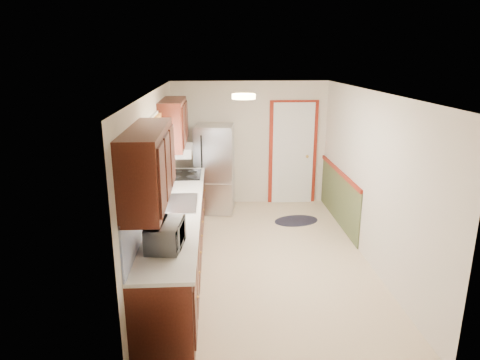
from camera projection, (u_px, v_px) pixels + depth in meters
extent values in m
cube|color=beige|center=(263.00, 258.00, 6.28)|extent=(3.20, 5.20, 0.12)
cube|color=white|center=(266.00, 92.00, 5.60)|extent=(3.20, 5.20, 0.12)
cube|color=beige|center=(250.00, 144.00, 8.34)|extent=(3.20, 0.10, 2.40)
cube|color=beige|center=(298.00, 264.00, 3.55)|extent=(3.20, 0.10, 2.40)
cube|color=beige|center=(155.00, 181.00, 5.86)|extent=(0.10, 5.20, 2.40)
cube|color=beige|center=(370.00, 178.00, 6.03)|extent=(0.10, 5.20, 2.40)
cube|color=#3E160E|center=(178.00, 240.00, 5.80)|extent=(0.60, 4.00, 0.90)
cube|color=silver|center=(177.00, 208.00, 5.67)|extent=(0.63, 4.00, 0.04)
cube|color=#5577CF|center=(153.00, 187.00, 5.57)|extent=(0.02, 4.00, 0.55)
cube|color=#3E160E|center=(148.00, 166.00, 4.16)|extent=(0.35, 1.40, 0.75)
cube|color=#3E160E|center=(173.00, 123.00, 6.75)|extent=(0.35, 1.20, 0.75)
cube|color=white|center=(153.00, 155.00, 5.55)|extent=(0.02, 1.00, 0.90)
cube|color=#E0522A|center=(155.00, 128.00, 5.45)|extent=(0.05, 1.12, 0.24)
cube|color=#B7B7BC|center=(178.00, 203.00, 5.75)|extent=(0.52, 0.82, 0.02)
cube|color=white|center=(178.00, 151.00, 6.92)|extent=(0.45, 0.60, 0.15)
cube|color=maroon|center=(293.00, 153.00, 8.41)|extent=(0.94, 0.05, 2.08)
cube|color=white|center=(293.00, 154.00, 8.39)|extent=(0.80, 0.04, 2.00)
cube|color=#4A542F|center=(339.00, 198.00, 7.53)|extent=(0.02, 2.30, 0.90)
cube|color=maroon|center=(340.00, 172.00, 7.40)|extent=(0.04, 2.30, 0.06)
cylinder|color=#FFD88C|center=(244.00, 96.00, 5.41)|extent=(0.30, 0.30, 0.06)
imported|color=white|center=(165.00, 232.00, 4.40)|extent=(0.33, 0.53, 0.34)
cube|color=#B7B7BC|center=(215.00, 169.00, 7.97)|extent=(0.76, 0.72, 1.64)
cylinder|color=black|center=(202.00, 179.00, 7.64)|extent=(0.02, 0.02, 1.15)
ellipsoid|color=black|center=(296.00, 221.00, 7.67)|extent=(0.90, 0.68, 0.01)
cube|color=black|center=(185.00, 175.00, 7.11)|extent=(0.54, 0.65, 0.02)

